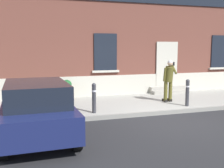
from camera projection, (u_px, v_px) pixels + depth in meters
ground_plane at (176, 121)px, 8.95m from camera, size 80.00×80.00×0.00m
sidewalk at (142, 103)px, 11.58m from camera, size 24.00×3.60×0.15m
curb_edge at (163, 113)px, 9.83m from camera, size 24.00×0.12×0.15m
building_facade at (122, 21)px, 13.45m from camera, size 24.00×1.52×7.50m
entrance_stoop at (168, 90)px, 13.64m from camera, size 1.88×0.64×0.32m
hatchback_car_navy at (36, 108)px, 7.34m from camera, size 1.87×4.10×1.50m
bollard_near_person at (187, 92)px, 10.51m from camera, size 0.15×0.15×1.04m
bollard_far_left at (94, 97)px, 9.39m from camera, size 0.15×0.15×1.04m
person_on_phone at (169, 78)px, 11.30m from camera, size 0.51×0.50×1.74m
planter_cream at (23, 91)px, 11.28m from camera, size 0.44×0.44×0.86m
planter_terracotta at (67, 89)px, 11.94m from camera, size 0.44×0.44×0.86m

